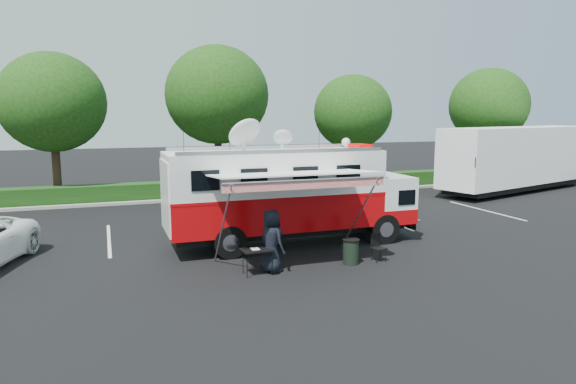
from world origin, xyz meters
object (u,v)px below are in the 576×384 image
object	(u,v)px
folding_table	(257,251)
semi_trailer	(519,158)
command_truck	(290,193)
trash_bin	(351,252)

from	to	relation	value
folding_table	semi_trailer	xyz separation A→B (m)	(20.31, 10.87, 1.38)
command_truck	folding_table	distance (m)	4.02
folding_table	trash_bin	world-z (taller)	trash_bin
command_truck	trash_bin	world-z (taller)	command_truck
command_truck	semi_trailer	bearing A→B (deg)	23.14
command_truck	trash_bin	distance (m)	3.59
folding_table	semi_trailer	size ratio (longest dim) A/B	0.07
command_truck	trash_bin	size ratio (longest dim) A/B	11.32
trash_bin	semi_trailer	size ratio (longest dim) A/B	0.06
command_truck	semi_trailer	world-z (taller)	command_truck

